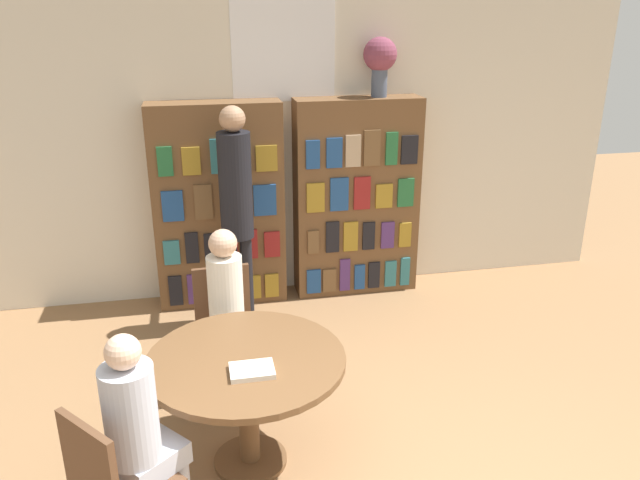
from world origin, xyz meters
TOP-DOWN VIEW (x-y plane):
  - wall_back at (0.00, 3.44)m, footprint 6.40×0.07m
  - bookshelf_left at (-0.63, 3.24)m, footprint 1.15×0.34m
  - bookshelf_right at (0.63, 3.24)m, footprint 1.15×0.34m
  - flower_vase at (0.82, 3.25)m, footprint 0.29×0.29m
  - reading_table at (-0.62, 0.95)m, footprint 1.14×1.14m
  - chair_left_side at (-0.69, 1.85)m, footprint 0.43×0.43m
  - seated_reader_left at (-0.67, 1.67)m, footprint 0.26×0.37m
  - seated_reader_right at (-1.17, 0.48)m, footprint 0.41×0.40m
  - librarian_standing at (-0.51, 2.74)m, footprint 0.27×0.54m
  - open_book_on_table at (-0.60, 0.78)m, footprint 0.24×0.18m

SIDE VIEW (x-z plane):
  - chair_left_side at x=-0.69m, z-range 0.04..0.92m
  - reading_table at x=-0.62m, z-range 0.24..0.97m
  - seated_reader_right at x=-1.17m, z-range 0.07..1.28m
  - seated_reader_left at x=-0.67m, z-range 0.07..1.31m
  - open_book_on_table at x=-0.60m, z-range 0.73..0.76m
  - bookshelf_left at x=-0.63m, z-range 0.00..1.83m
  - bookshelf_right at x=0.63m, z-range 0.00..1.83m
  - librarian_standing at x=-0.51m, z-range 0.20..2.08m
  - wall_back at x=0.00m, z-range 0.01..3.01m
  - flower_vase at x=0.82m, z-range 1.91..2.42m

